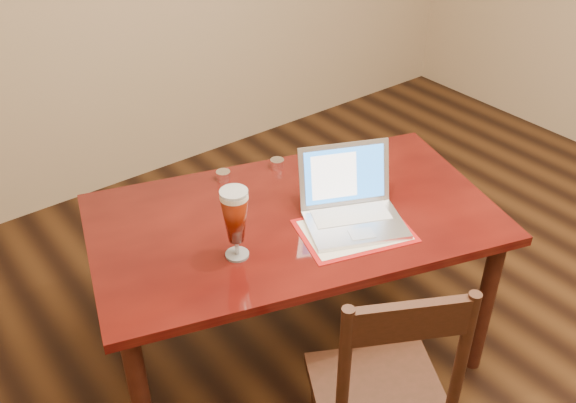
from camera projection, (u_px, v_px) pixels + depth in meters
ground at (496, 396)px, 2.67m from camera, size 5.00×5.00×0.00m
dining_table at (295, 232)px, 2.53m from camera, size 1.75×1.30×1.01m
dining_chair at (382, 397)px, 2.08m from camera, size 0.57×0.56×1.01m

